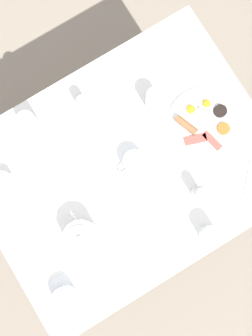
% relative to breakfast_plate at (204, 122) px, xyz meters
% --- Properties ---
extents(ground_plane, '(8.00, 8.00, 0.00)m').
position_rel_breakfast_plate_xyz_m(ground_plane, '(0.00, 0.33, -0.79)').
color(ground_plane, gray).
extents(table, '(0.83, 1.07, 0.78)m').
position_rel_breakfast_plate_xyz_m(table, '(0.00, 0.33, -0.09)').
color(table, white).
rests_on(table, ground_plane).
extents(breakfast_plate, '(0.27, 0.27, 0.04)m').
position_rel_breakfast_plate_xyz_m(breakfast_plate, '(0.00, 0.00, 0.00)').
color(breakfast_plate, white).
rests_on(breakfast_plate, table).
extents(teapot_near, '(0.21, 0.12, 0.13)m').
position_rel_breakfast_plate_xyz_m(teapot_near, '(-0.13, 0.59, 0.05)').
color(teapot_near, white).
rests_on(teapot_near, table).
extents(teacup_with_saucer_left, '(0.16, 0.16, 0.07)m').
position_rel_breakfast_plate_xyz_m(teacup_with_saucer_left, '(-0.28, 0.75, 0.02)').
color(teacup_with_saucer_left, white).
rests_on(teacup_with_saucer_left, table).
extents(teacup_with_saucer_right, '(0.16, 0.16, 0.07)m').
position_rel_breakfast_plate_xyz_m(teacup_with_saucer_right, '(-0.00, 0.30, 0.02)').
color(teacup_with_saucer_right, white).
rests_on(teacup_with_saucer_right, table).
extents(water_glass_tall, '(0.07, 0.07, 0.12)m').
position_rel_breakfast_plate_xyz_m(water_glass_tall, '(0.32, 0.55, 0.05)').
color(water_glass_tall, white).
rests_on(water_glass_tall, table).
extents(water_glass_short, '(0.07, 0.07, 0.10)m').
position_rel_breakfast_plate_xyz_m(water_glass_short, '(0.16, 0.12, 0.04)').
color(water_glass_short, white).
rests_on(water_glass_short, table).
extents(wine_glass_spare, '(0.07, 0.07, 0.09)m').
position_rel_breakfast_plate_xyz_m(wine_glass_spare, '(-0.35, 0.20, 0.04)').
color(wine_glass_spare, white).
rests_on(wine_glass_spare, table).
extents(creamer_jug, '(0.08, 0.06, 0.06)m').
position_rel_breakfast_plate_xyz_m(creamer_jug, '(0.19, 0.73, 0.02)').
color(creamer_jug, white).
rests_on(creamer_jug, table).
extents(pepper_grinder, '(0.04, 0.04, 0.11)m').
position_rel_breakfast_plate_xyz_m(pepper_grinder, '(-0.21, 0.16, 0.05)').
color(pepper_grinder, '#BCBCC1').
rests_on(pepper_grinder, table).
extents(salt_grinder, '(0.04, 0.04, 0.11)m').
position_rel_breakfast_plate_xyz_m(salt_grinder, '(0.29, 0.35, 0.05)').
color(salt_grinder, '#BCBCC1').
rests_on(salt_grinder, table).
extents(fork_by_plate, '(0.15, 0.14, 0.00)m').
position_rel_breakfast_plate_xyz_m(fork_by_plate, '(-0.23, 0.31, -0.01)').
color(fork_by_plate, silver).
rests_on(fork_by_plate, table).
extents(knife_by_plate, '(0.18, 0.16, 0.00)m').
position_rel_breakfast_plate_xyz_m(knife_by_plate, '(0.11, 0.50, -0.01)').
color(knife_by_plate, silver).
rests_on(knife_by_plate, table).
extents(spoon_for_tea, '(0.10, 0.14, 0.00)m').
position_rel_breakfast_plate_xyz_m(spoon_for_tea, '(0.29, -0.02, -0.01)').
color(spoon_for_tea, silver).
rests_on(spoon_for_tea, table).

